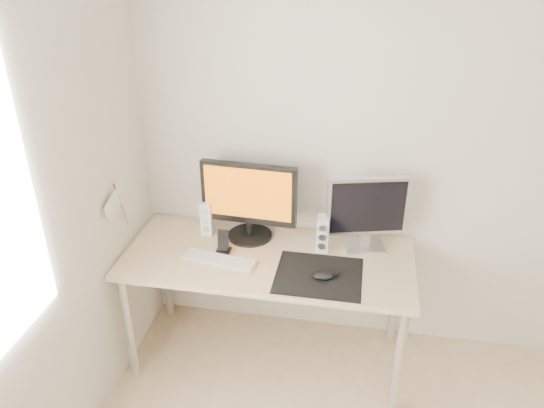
{
  "coord_description": "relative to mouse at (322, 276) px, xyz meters",
  "views": [
    {
      "loc": [
        -0.46,
        -1.04,
        2.34
      ],
      "look_at": [
        -0.92,
        1.47,
        1.01
      ],
      "focal_mm": 35.0,
      "sensor_mm": 36.0,
      "label": 1
    }
  ],
  "objects": [
    {
      "name": "wall_back",
      "position": [
        0.61,
        0.53,
        0.5
      ],
      "size": [
        3.5,
        0.0,
        3.5
      ],
      "primitive_type": "plane",
      "rotation": [
        1.57,
        0.0,
        0.0
      ],
      "color": "silver",
      "rests_on": "ground"
    },
    {
      "name": "mousepad",
      "position": [
        -0.02,
        0.03,
        -0.02
      ],
      "size": [
        0.45,
        0.4,
        0.0
      ],
      "primitive_type": "cube",
      "color": "black",
      "rests_on": "desk"
    },
    {
      "name": "mouse",
      "position": [
        0.0,
        0.0,
        0.0
      ],
      "size": [
        0.11,
        0.06,
        0.04
      ],
      "primitive_type": "ellipsoid",
      "color": "black",
      "rests_on": "mousepad"
    },
    {
      "name": "desk",
      "position": [
        -0.32,
        0.16,
        -0.1
      ],
      "size": [
        1.6,
        0.7,
        0.73
      ],
      "color": "#D1B587",
      "rests_on": "ground"
    },
    {
      "name": "main_monitor",
      "position": [
        -0.46,
        0.34,
        0.23
      ],
      "size": [
        0.55,
        0.27,
        0.47
      ],
      "color": "black",
      "rests_on": "desk"
    },
    {
      "name": "second_monitor",
      "position": [
        0.2,
        0.35,
        0.22
      ],
      "size": [
        0.45,
        0.21,
        0.43
      ],
      "color": "silver",
      "rests_on": "desk"
    },
    {
      "name": "speaker_left",
      "position": [
        -0.71,
        0.34,
        0.08
      ],
      "size": [
        0.07,
        0.08,
        0.21
      ],
      "color": "white",
      "rests_on": "desk"
    },
    {
      "name": "speaker_right",
      "position": [
        -0.03,
        0.28,
        0.08
      ],
      "size": [
        0.07,
        0.08,
        0.21
      ],
      "color": "silver",
      "rests_on": "desk"
    },
    {
      "name": "keyboard",
      "position": [
        -0.57,
        0.07,
        -0.01
      ],
      "size": [
        0.43,
        0.18,
        0.02
      ],
      "color": "#BABABC",
      "rests_on": "desk"
    },
    {
      "name": "phone_dock",
      "position": [
        -0.57,
        0.16,
        0.02
      ],
      "size": [
        0.08,
        0.07,
        0.14
      ],
      "color": "black",
      "rests_on": "desk"
    },
    {
      "name": "pennant",
      "position": [
        -1.1,
        0.02,
        0.3
      ],
      "size": [
        0.01,
        0.23,
        0.29
      ],
      "color": "#A57F54",
      "rests_on": "wall_left"
    }
  ]
}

